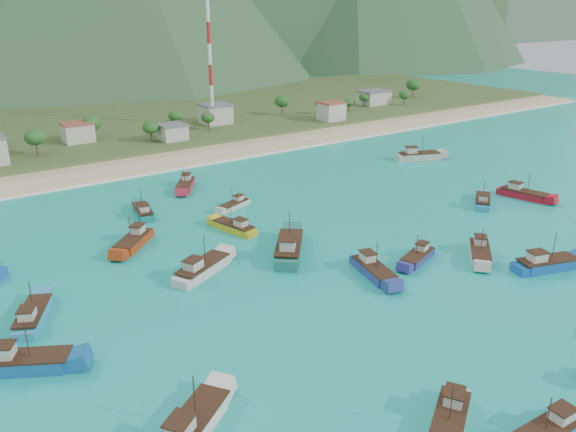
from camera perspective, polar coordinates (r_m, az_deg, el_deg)
ground at (r=88.88m, az=2.48°, el=-6.22°), size 600.00×600.00×0.00m
beach at (r=155.01m, az=-15.64°, el=4.88°), size 400.00×18.00×1.20m
land at (r=212.18m, az=-21.44°, el=8.34°), size 400.00×110.00×2.40m
surf_line at (r=146.38m, az=-14.35°, el=4.09°), size 400.00×2.50×0.08m
village at (r=179.32m, az=-15.10°, el=8.51°), size 221.58×27.20×6.64m
vegetation at (r=173.09m, az=-22.06°, el=7.54°), size 279.25×26.27×9.02m
radio_tower at (r=193.12m, az=-7.91°, el=14.98°), size 1.20×1.20×40.10m
boat_0 at (r=132.92m, az=-10.37°, el=3.05°), size 8.31×10.12×6.04m
boat_1 at (r=60.29m, az=-9.75°, el=-20.41°), size 11.28×9.30×6.74m
boat_3 at (r=100.06m, az=24.76°, el=-4.52°), size 11.72×6.66×6.65m
boat_4 at (r=118.87m, az=-5.47°, el=1.07°), size 8.46×5.24×4.81m
boat_5 at (r=100.74m, az=18.91°, el=-3.59°), size 9.67×8.89×6.00m
boat_6 at (r=127.17m, az=19.16°, el=1.39°), size 9.62×8.08×5.78m
boat_7 at (r=95.99m, az=0.10°, el=-3.37°), size 11.71×12.92×7.98m
boat_8 at (r=62.61m, az=16.10°, el=-19.39°), size 10.18×7.78×5.96m
boat_11 at (r=106.47m, az=-5.48°, el=-1.22°), size 5.14×10.09×5.72m
boat_14 at (r=90.21m, az=8.65°, el=-5.51°), size 5.48×10.89×6.18m
boat_15 at (r=90.35m, az=-8.72°, el=-5.39°), size 11.77×8.17×6.78m
boat_16 at (r=103.22m, az=-15.40°, el=-2.56°), size 9.89×9.78×6.35m
boat_17 at (r=84.27m, az=-24.50°, el=-9.31°), size 7.17×10.47×6.02m
boat_18 at (r=74.62m, az=-25.30°, el=-13.38°), size 11.75×8.70×6.84m
boat_21 at (r=96.43m, az=13.02°, el=-4.14°), size 9.42×5.51×5.35m
boat_22 at (r=117.82m, az=-14.51°, el=0.37°), size 4.53×9.86×5.62m
boat_23 at (r=134.80m, az=22.77°, el=2.02°), size 5.43×11.22×6.37m
boat_25 at (r=159.98m, az=13.12°, el=5.93°), size 12.72×8.12×7.25m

